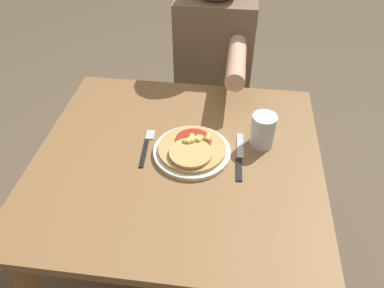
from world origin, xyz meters
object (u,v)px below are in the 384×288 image
dining_table (178,185)px  fork (147,145)px  knife (240,157)px  person_diner (214,66)px  plate (192,152)px  drinking_glass (263,130)px  pizza (192,148)px

dining_table → fork: fork is taller
knife → person_diner: person_diner is taller
plate → dining_table: bearing=-153.8°
person_diner → drinking_glass: bearing=-70.1°
fork → person_diner: bearing=74.1°
dining_table → pizza: size_ratio=4.21×
drinking_glass → person_diner: 0.59m
knife → plate: bearing=-179.7°
person_diner → plate: bearing=-91.9°
dining_table → person_diner: person_diner is taller
pizza → fork: 0.16m
plate → pizza: size_ratio=1.15×
dining_table → fork: (-0.11, 0.04, 0.13)m
knife → pizza: bearing=-178.4°
dining_table → person_diner: (0.06, 0.65, 0.09)m
dining_table → knife: 0.24m
fork → drinking_glass: size_ratio=1.56×
fork → drinking_glass: drinking_glass is taller
pizza → knife: 0.15m
pizza → drinking_glass: size_ratio=1.91×
drinking_glass → person_diner: (-0.20, 0.55, -0.09)m
plate → drinking_glass: (0.22, 0.08, 0.05)m
plate → drinking_glass: size_ratio=2.20×
dining_table → person_diner: 0.66m
person_diner → dining_table: bearing=-95.7°
pizza → person_diner: size_ratio=0.18×
knife → person_diner: size_ratio=0.18×
dining_table → pizza: pizza is taller
fork → drinking_glass: 0.38m
knife → drinking_glass: size_ratio=1.95×
knife → drinking_glass: drinking_glass is taller
fork → person_diner: (0.17, 0.61, -0.04)m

